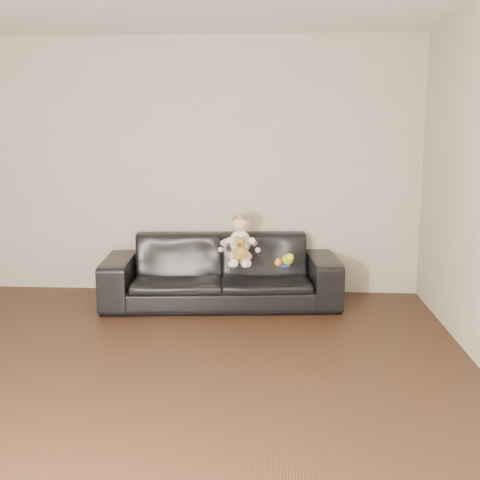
# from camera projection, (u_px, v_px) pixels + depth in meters

# --- Properties ---
(floor) EXTENTS (5.50, 5.50, 0.00)m
(floor) POSITION_uv_depth(u_px,v_px,m) (102.00, 404.00, 3.69)
(floor) COLOR #372013
(floor) RESTS_ON ground
(wall_back) EXTENTS (5.00, 0.00, 5.00)m
(wall_back) POSITION_uv_depth(u_px,v_px,m) (175.00, 167.00, 6.16)
(wall_back) COLOR #B7AD9A
(wall_back) RESTS_ON ground
(sofa) EXTENTS (2.31, 1.08, 0.65)m
(sofa) POSITION_uv_depth(u_px,v_px,m) (221.00, 271.00, 5.81)
(sofa) COLOR black
(sofa) RESTS_ON floor
(baby) EXTENTS (0.34, 0.41, 0.46)m
(baby) POSITION_uv_depth(u_px,v_px,m) (240.00, 242.00, 5.62)
(baby) COLOR #FDD6D9
(baby) RESTS_ON sofa
(teddy_bear) EXTENTS (0.14, 0.14, 0.23)m
(teddy_bear) POSITION_uv_depth(u_px,v_px,m) (240.00, 249.00, 5.49)
(teddy_bear) COLOR olive
(teddy_bear) RESTS_ON sofa
(toy_green) EXTENTS (0.14, 0.16, 0.09)m
(toy_green) POSITION_uv_depth(u_px,v_px,m) (287.00, 260.00, 5.59)
(toy_green) COLOR #D4E41A
(toy_green) RESTS_ON sofa
(toy_rattle) EXTENTS (0.07, 0.07, 0.07)m
(toy_rattle) POSITION_uv_depth(u_px,v_px,m) (278.00, 263.00, 5.52)
(toy_rattle) COLOR orange
(toy_rattle) RESTS_ON sofa
(toy_blue_disc) EXTENTS (0.11, 0.11, 0.01)m
(toy_blue_disc) POSITION_uv_depth(u_px,v_px,m) (285.00, 265.00, 5.53)
(toy_blue_disc) COLOR #1838C3
(toy_blue_disc) RESTS_ON sofa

